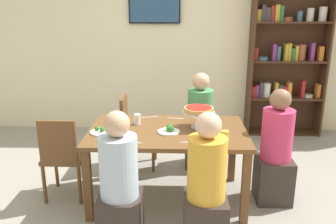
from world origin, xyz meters
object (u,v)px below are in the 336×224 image
object	(u,v)px
cutlery_fork_near	(202,118)
cutlery_knife_near	(150,117)
diner_far_right	(200,127)
deep_dish_pizza_stand	(199,111)
salad_plate_spare	(169,130)
cutlery_knife_far	(132,142)
television	(155,7)
bookshelf	(286,59)
diner_head_east	(275,155)
cutlery_fork_far	(175,118)
dining_table	(168,139)
salad_plate_near_diner	(102,131)
water_glass_clear_near	(137,119)
salad_plate_far_diner	(117,120)
chair_far_left	(134,128)
cutlery_spare_fork	(191,142)
chair_head_west	(63,154)
beer_glass_amber_tall	(122,128)
diner_near_left	(120,191)
diner_near_right	(206,193)

from	to	relation	value
cutlery_fork_near	cutlery_knife_near	xyz separation A→B (m)	(-0.55, 0.03, 0.00)
diner_far_right	deep_dish_pizza_stand	distance (m)	0.84
salad_plate_spare	cutlery_knife_far	xyz separation A→B (m)	(-0.32, -0.27, -0.02)
television	bookshelf	bearing A→B (deg)	-2.76
diner_far_right	diner_head_east	bearing A→B (deg)	41.21
cutlery_knife_near	cutlery_fork_far	world-z (taller)	same
television	cutlery_fork_far	xyz separation A→B (m)	(0.33, -1.75, -1.12)
diner_head_east	dining_table	bearing A→B (deg)	0.42
salad_plate_near_diner	water_glass_clear_near	distance (m)	0.39
diner_head_east	cutlery_fork_near	distance (m)	0.83
television	salad_plate_far_diner	world-z (taller)	television
cutlery_fork_near	cutlery_knife_near	bearing A→B (deg)	16.96
cutlery_knife_far	cutlery_fork_far	bearing A→B (deg)	75.03
bookshelf	television	xyz separation A→B (m)	(-1.93, 0.09, 0.72)
chair_far_left	cutlery_knife_near	xyz separation A→B (m)	(0.23, -0.38, 0.26)
diner_far_right	salad_plate_spare	distance (m)	0.97
cutlery_fork_near	salad_plate_near_diner	bearing A→B (deg)	45.10
water_glass_clear_near	cutlery_spare_fork	size ratio (longest dim) A/B	0.59
bookshelf	deep_dish_pizza_stand	distance (m)	2.38
cutlery_knife_near	cutlery_spare_fork	distance (m)	0.83
cutlery_knife_far	salad_plate_far_diner	bearing A→B (deg)	124.56
cutlery_fork_far	salad_plate_near_diner	bearing A→B (deg)	41.04
chair_head_west	deep_dish_pizza_stand	bearing A→B (deg)	4.73
television	salad_plate_spare	distance (m)	2.45
chair_far_left	salad_plate_far_diner	bearing A→B (deg)	-10.94
bookshelf	cutlery_fork_near	distance (m)	2.15
cutlery_knife_near	cutlery_spare_fork	bearing A→B (deg)	101.14
deep_dish_pizza_stand	salad_plate_near_diner	bearing A→B (deg)	-169.44
salad_plate_near_diner	cutlery_fork_far	size ratio (longest dim) A/B	1.30
beer_glass_amber_tall	cutlery_fork_near	size ratio (longest dim) A/B	0.87
dining_table	salad_plate_near_diner	size ratio (longest dim) A/B	6.50
cutlery_fork_near	cutlery_fork_far	size ratio (longest dim) A/B	1.00
diner_far_right	cutlery_knife_far	bearing A→B (deg)	-30.14
dining_table	bookshelf	bearing A→B (deg)	50.37
salad_plate_spare	water_glass_clear_near	xyz separation A→B (m)	(-0.33, 0.22, 0.03)
diner_near_left	salad_plate_spare	distance (m)	0.82
diner_head_east	water_glass_clear_near	xyz separation A→B (m)	(-1.37, 0.15, 0.30)
beer_glass_amber_tall	cutlery_fork_near	xyz separation A→B (m)	(0.76, 0.54, -0.08)
salad_plate_far_diner	cutlery_fork_far	xyz separation A→B (m)	(0.61, 0.10, -0.01)
water_glass_clear_near	chair_head_west	bearing A→B (deg)	-165.18
dining_table	water_glass_clear_near	bearing A→B (deg)	153.43
water_glass_clear_near	dining_table	bearing A→B (deg)	-26.57
dining_table	chair_head_west	distance (m)	1.05
salad_plate_near_diner	cutlery_knife_far	distance (m)	0.39
salad_plate_far_diner	cutlery_knife_far	size ratio (longest dim) A/B	1.24
diner_near_left	cutlery_knife_far	distance (m)	0.48
beer_glass_amber_tall	water_glass_clear_near	bearing A→B (deg)	73.50
bookshelf	diner_near_right	bearing A→B (deg)	-115.89
bookshelf	cutlery_knife_near	size ratio (longest dim) A/B	12.29
bookshelf	cutlery_spare_fork	xyz separation A→B (m)	(-1.46, -2.34, -0.39)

